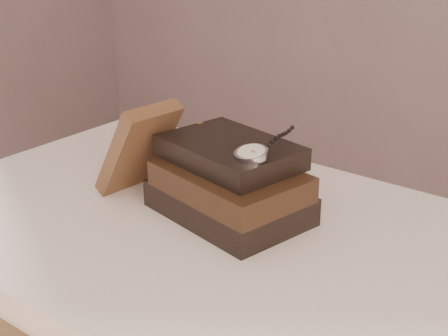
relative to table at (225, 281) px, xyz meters
The scene contains 5 objects.
table is the anchor object (origin of this frame).
book_stack 0.15m from the table, 118.69° to the left, with size 0.26×0.20×0.12m.
journal 0.25m from the table, behind, with size 0.02×0.10×0.17m, color #3F2718.
pocket_watch 0.22m from the table, 24.12° to the left, with size 0.06×0.15×0.02m.
eyeglasses 0.22m from the table, 123.50° to the left, with size 0.12×0.13×0.05m.
Camera 1 is at (0.51, -0.31, 1.19)m, focal length 51.39 mm.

